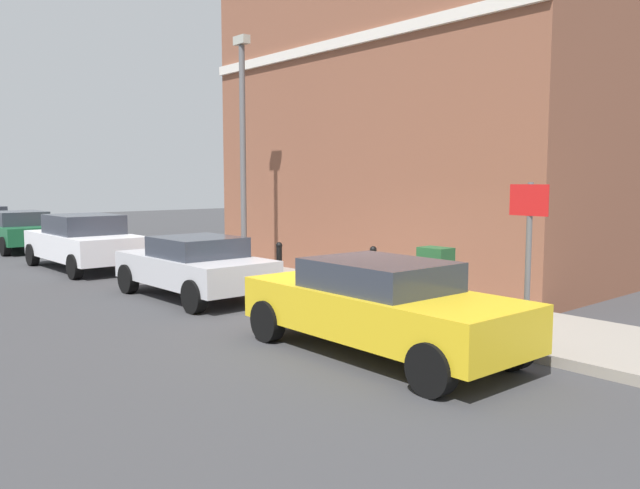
% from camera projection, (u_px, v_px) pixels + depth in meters
% --- Properties ---
extents(ground, '(80.00, 80.00, 0.00)m').
position_uv_depth(ground, '(335.00, 326.00, 10.69)').
color(ground, '#38383A').
extents(sidewalk, '(2.61, 30.00, 0.15)m').
position_uv_depth(sidewalk, '(234.00, 272.00, 16.42)').
color(sidewalk, gray).
rests_on(sidewalk, ground).
extents(corner_building, '(6.50, 10.45, 8.98)m').
position_uv_depth(corner_building, '(430.00, 105.00, 16.84)').
color(corner_building, brown).
rests_on(corner_building, ground).
extents(car_yellow, '(1.90, 4.38, 1.36)m').
position_uv_depth(car_yellow, '(379.00, 305.00, 8.89)').
color(car_yellow, gold).
rests_on(car_yellow, ground).
extents(car_silver, '(1.87, 3.94, 1.30)m').
position_uv_depth(car_silver, '(194.00, 266.00, 13.21)').
color(car_silver, '#B7B7BC').
rests_on(car_silver, ground).
extents(car_white, '(1.97, 4.47, 1.53)m').
position_uv_depth(car_white, '(84.00, 241.00, 17.48)').
color(car_white, silver).
rests_on(car_white, ground).
extents(car_green, '(1.92, 4.11, 1.39)m').
position_uv_depth(car_green, '(19.00, 230.00, 22.13)').
color(car_green, '#195933').
rests_on(car_green, ground).
extents(utility_cabinet, '(0.46, 0.61, 1.15)m').
position_uv_depth(utility_cabinet, '(435.00, 282.00, 11.10)').
color(utility_cabinet, '#1E4C28').
rests_on(utility_cabinet, sidewalk).
extents(bollard_near_cabinet, '(0.14, 0.14, 1.04)m').
position_uv_depth(bollard_near_cabinet, '(373.00, 270.00, 12.38)').
color(bollard_near_cabinet, black).
rests_on(bollard_near_cabinet, sidewalk).
extents(bollard_far_kerb, '(0.14, 0.14, 1.04)m').
position_uv_depth(bollard_far_kerb, '(279.00, 265.00, 13.16)').
color(bollard_far_kerb, black).
rests_on(bollard_far_kerb, sidewalk).
extents(street_sign, '(0.08, 0.60, 2.30)m').
position_uv_depth(street_sign, '(529.00, 238.00, 8.83)').
color(street_sign, '#59595B').
rests_on(street_sign, sidewalk).
extents(lamppost, '(0.20, 0.44, 5.72)m').
position_uv_depth(lamppost, '(243.00, 146.00, 15.07)').
color(lamppost, '#59595B').
rests_on(lamppost, sidewalk).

